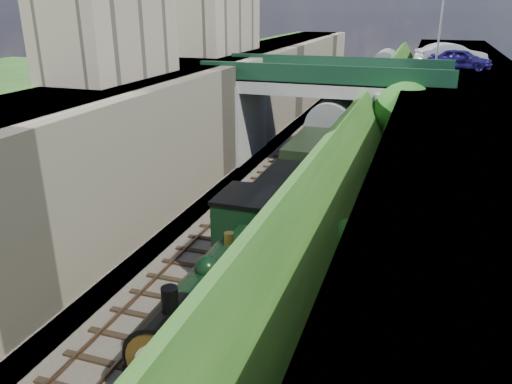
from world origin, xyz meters
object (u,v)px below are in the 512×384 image
tree (406,115)px  tender (286,211)px  lamppost (442,22)px  car_silver (451,55)px  locomotive (228,283)px  car_blue (461,59)px  road_bridge (333,108)px

tree → tender: 10.88m
tree → lamppost: bearing=81.1°
tree → tender: (-4.71, -9.33, -3.03)m
car_silver → tender: 23.25m
lamppost → locomotive: size_ratio=0.59×
car_silver → car_blue: bearing=176.2°
locomotive → tender: size_ratio=1.70×
road_bridge → tender: 13.06m
car_silver → road_bridge: bearing=118.2°
road_bridge → lamppost: lamppost is taller
road_bridge → car_silver: (7.43, 8.60, 3.03)m
road_bridge → tree: size_ratio=2.42×
road_bridge → tree: bearing=-35.1°
tree → lamppost: 10.44m
car_blue → locomotive: size_ratio=0.42×
tree → car_silver: car_silver is taller
tree → car_silver: size_ratio=1.27×
lamppost → locomotive: (-6.14, -25.79, -7.67)m
tender → road_bridge: bearing=91.1°
lamppost → car_blue: 3.21m
lamppost → tree: bearing=-98.9°
tree → tender: size_ratio=1.10×
tree → tender: bearing=-116.8°
lamppost → car_silver: (1.03, 3.00, -2.46)m
locomotive → tender: (-0.00, 7.36, -0.27)m
lamppost → tender: (-6.14, -18.43, -7.95)m
tree → lamppost: lamppost is taller
tree → car_blue: 10.72m
road_bridge → locomotive: (0.26, -20.19, -2.18)m
tree → tender: tree is taller
lamppost → tender: 20.99m
tree → car_silver: bearing=78.5°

